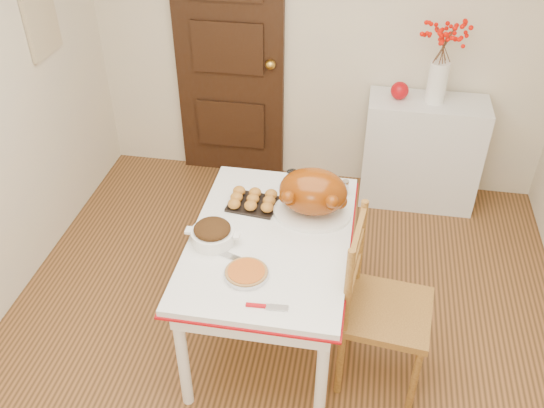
% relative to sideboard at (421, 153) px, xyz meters
% --- Properties ---
extents(floor, '(3.50, 4.00, 0.00)m').
position_rel_sideboard_xyz_m(floor, '(-0.82, -1.78, -0.43)').
color(floor, '#452D16').
rests_on(floor, ground).
extents(wall_back, '(3.50, 0.00, 2.50)m').
position_rel_sideboard_xyz_m(wall_back, '(-0.82, 0.22, 0.82)').
color(wall_back, beige).
rests_on(wall_back, ground).
extents(door_back, '(0.85, 0.06, 2.06)m').
position_rel_sideboard_xyz_m(door_back, '(-1.52, 0.19, 0.60)').
color(door_back, black).
rests_on(door_back, ground).
extents(photo_board, '(0.03, 0.35, 0.45)m').
position_rel_sideboard_xyz_m(photo_board, '(-2.55, -0.58, 1.07)').
color(photo_board, beige).
rests_on(photo_board, ground).
extents(sideboard, '(0.86, 0.38, 0.86)m').
position_rel_sideboard_xyz_m(sideboard, '(0.00, 0.00, 0.00)').
color(sideboard, silver).
rests_on(sideboard, floor).
extents(kitchen_table, '(0.88, 1.28, 0.76)m').
position_rel_sideboard_xyz_m(kitchen_table, '(-0.89, -1.58, -0.05)').
color(kitchen_table, white).
rests_on(kitchen_table, floor).
extents(chair_oak, '(0.50, 0.50, 1.03)m').
position_rel_sideboard_xyz_m(chair_oak, '(-0.23, -1.76, 0.08)').
color(chair_oak, '#A06D2D').
rests_on(chair_oak, floor).
extents(berry_vase, '(0.32, 0.32, 0.62)m').
position_rel_sideboard_xyz_m(berry_vase, '(0.03, 0.00, 0.74)').
color(berry_vase, white).
rests_on(berry_vase, sideboard).
extents(apple, '(0.13, 0.13, 0.13)m').
position_rel_sideboard_xyz_m(apple, '(-0.22, 0.00, 0.50)').
color(apple, '#A8080E').
rests_on(apple, sideboard).
extents(turkey_platter, '(0.52, 0.46, 0.28)m').
position_rel_sideboard_xyz_m(turkey_platter, '(-0.69, -1.35, 0.47)').
color(turkey_platter, '#732301').
rests_on(turkey_platter, kitchen_table).
extents(pumpkin_pie, '(0.27, 0.27, 0.05)m').
position_rel_sideboard_xyz_m(pumpkin_pie, '(-0.95, -1.90, 0.36)').
color(pumpkin_pie, '#AF5018').
rests_on(pumpkin_pie, kitchen_table).
extents(stuffing_dish, '(0.32, 0.26, 0.11)m').
position_rel_sideboard_xyz_m(stuffing_dish, '(-1.18, -1.68, 0.39)').
color(stuffing_dish, '#3E230F').
rests_on(stuffing_dish, kitchen_table).
extents(rolls_tray, '(0.29, 0.24, 0.07)m').
position_rel_sideboard_xyz_m(rolls_tray, '(-1.03, -1.32, 0.37)').
color(rolls_tray, olive).
rests_on(rolls_tray, kitchen_table).
extents(pie_server, '(0.20, 0.07, 0.01)m').
position_rel_sideboard_xyz_m(pie_server, '(-0.81, -2.10, 0.34)').
color(pie_server, silver).
rests_on(pie_server, kitchen_table).
extents(carving_knife, '(0.26, 0.15, 0.01)m').
position_rel_sideboard_xyz_m(carving_knife, '(-1.08, -1.77, 0.34)').
color(carving_knife, silver).
rests_on(carving_knife, kitchen_table).
extents(drinking_glass, '(0.08, 0.08, 0.11)m').
position_rel_sideboard_xyz_m(drinking_glass, '(-0.84, -1.10, 0.39)').
color(drinking_glass, white).
rests_on(drinking_glass, kitchen_table).
extents(shaker_pair, '(0.10, 0.05, 0.09)m').
position_rel_sideboard_xyz_m(shaker_pair, '(-0.55, -1.12, 0.38)').
color(shaker_pair, white).
rests_on(shaker_pair, kitchen_table).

